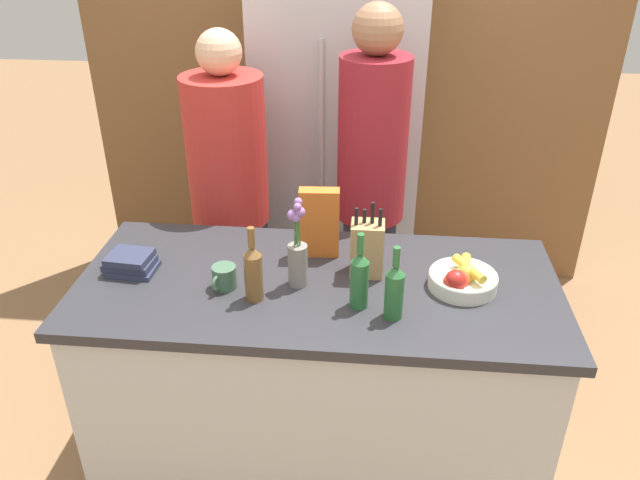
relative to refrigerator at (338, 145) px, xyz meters
The scene contains 15 objects.
ground_plane 1.60m from the refrigerator, 89.41° to the right, with size 14.00×14.00×0.00m, color #936B47.
kitchen_island 1.38m from the refrigerator, 89.41° to the right, with size 1.77×0.79×0.91m.
back_wall_wood 0.50m from the refrigerator, 87.90° to the left, with size 2.97×0.12×2.60m.
refrigerator is the anchor object (origin of this frame).
fruit_bowl 1.39m from the refrigerator, 67.38° to the right, with size 0.25×0.25×0.11m.
knife_block 1.22m from the refrigerator, 81.06° to the right, with size 0.12×0.10×0.29m.
flower_vase 1.31m from the refrigerator, 92.45° to the right, with size 0.07×0.07×0.34m.
cereal_box 1.08m from the refrigerator, 89.98° to the right, with size 0.16×0.07×0.28m.
coffee_mug 1.39m from the refrigerator, 103.21° to the right, with size 0.09×0.12×0.09m.
book_stack 1.45m from the refrigerator, 118.49° to the right, with size 0.19×0.15×0.07m.
bottle_oil 1.50m from the refrigerator, 78.98° to the right, with size 0.06×0.06×0.27m.
bottle_vinegar 1.43m from the refrigerator, 83.20° to the right, with size 0.06×0.06×0.28m.
bottle_wine 1.43m from the refrigerator, 97.90° to the right, with size 0.06×0.06×0.28m.
person_at_sink 0.77m from the refrigerator, 127.10° to the right, with size 0.36×0.36×1.68m.
person_in_blue 0.66m from the refrigerator, 73.18° to the right, with size 0.30×0.30×1.79m.
Camera 1 is at (0.19, -1.92, 2.16)m, focal length 35.00 mm.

